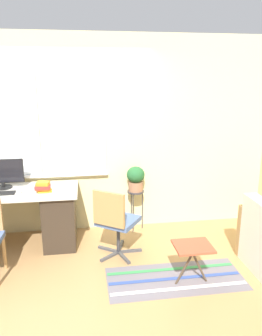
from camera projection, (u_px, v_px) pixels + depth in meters
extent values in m
plane|color=tan|center=(60.00, 256.00, 4.04)|extent=(14.00, 14.00, 0.00)
cube|color=beige|center=(58.00, 137.00, 4.43)|extent=(9.00, 0.06, 2.70)
cube|color=silver|center=(5.00, 124.00, 4.25)|extent=(0.86, 0.02, 1.47)
cube|color=white|center=(4.00, 124.00, 4.24)|extent=(0.79, 0.01, 1.40)
cube|color=silver|center=(73.00, 122.00, 4.37)|extent=(0.86, 0.02, 1.47)
cube|color=white|center=(73.00, 123.00, 4.36)|extent=(0.79, 0.01, 1.40)
cube|color=silver|center=(43.00, 175.00, 4.51)|extent=(1.78, 0.11, 0.04)
cube|color=beige|center=(3.00, 192.00, 4.08)|extent=(1.84, 0.71, 0.03)
cube|color=#33281E|center=(60.00, 217.00, 4.28)|extent=(0.40, 0.63, 0.73)
cylinder|color=black|center=(3.00, 187.00, 4.20)|extent=(0.22, 0.22, 0.02)
cylinder|color=black|center=(3.00, 184.00, 4.19)|extent=(0.05, 0.05, 0.07)
cube|color=black|center=(2.00, 171.00, 4.15)|extent=(0.54, 0.02, 0.31)
cube|color=black|center=(2.00, 171.00, 4.14)|extent=(0.51, 0.01, 0.28)
ellipsoid|color=silver|center=(21.00, 191.00, 4.04)|extent=(0.04, 0.06, 0.03)
cube|color=yellow|center=(45.00, 191.00, 4.06)|extent=(0.18, 0.12, 0.02)
cube|color=orange|center=(43.00, 189.00, 4.05)|extent=(0.18, 0.14, 0.03)
cube|color=red|center=(43.00, 187.00, 4.03)|extent=(0.19, 0.17, 0.04)
cube|color=orange|center=(43.00, 183.00, 4.01)|extent=(0.17, 0.14, 0.04)
cylinder|color=#B2844C|center=(4.00, 251.00, 3.72)|extent=(0.04, 0.04, 0.44)
cube|color=#47474C|center=(108.00, 249.00, 4.17)|extent=(0.26, 0.20, 0.03)
cube|color=#47474C|center=(110.00, 256.00, 4.00)|extent=(0.26, 0.21, 0.03)
cube|color=#47474C|center=(124.00, 257.00, 3.98)|extent=(0.13, 0.29, 0.03)
cube|color=#47474C|center=(130.00, 251.00, 4.13)|extent=(0.30, 0.04, 0.03)
cube|color=#47474C|center=(121.00, 246.00, 4.24)|extent=(0.12, 0.29, 0.03)
cylinder|color=#333338|center=(118.00, 237.00, 4.05)|extent=(0.04, 0.04, 0.38)
cube|color=#4C6699|center=(118.00, 221.00, 3.99)|extent=(0.60, 0.59, 0.06)
cube|color=#B2844C|center=(109.00, 209.00, 3.74)|extent=(0.35, 0.26, 0.41)
cylinder|color=#333338|center=(136.00, 191.00, 4.63)|extent=(0.23, 0.23, 0.02)
cylinder|color=#333338|center=(142.00, 210.00, 4.72)|extent=(0.01, 0.01, 0.56)
cylinder|color=#333338|center=(131.00, 209.00, 4.78)|extent=(0.01, 0.01, 0.56)
cylinder|color=#333338|center=(133.00, 213.00, 4.61)|extent=(0.01, 0.01, 0.56)
cylinder|color=#9E6B4C|center=(136.00, 186.00, 4.61)|extent=(0.20, 0.20, 0.13)
ellipsoid|color=#235B2D|center=(136.00, 175.00, 4.56)|extent=(0.25, 0.25, 0.23)
cube|color=slate|center=(175.00, 279.00, 3.58)|extent=(1.49, 0.63, 0.01)
cube|color=white|center=(180.00, 288.00, 3.40)|extent=(1.46, 0.05, 0.00)
cube|color=#334C99|center=(175.00, 278.00, 3.58)|extent=(1.46, 0.05, 0.00)
cube|color=#388E4C|center=(171.00, 269.00, 3.75)|extent=(1.46, 0.05, 0.00)
cube|color=#B24C33|center=(193.00, 246.00, 3.40)|extent=(0.39, 0.33, 0.02)
cylinder|color=#4C3D2D|center=(186.00, 266.00, 3.45)|extent=(0.22, 0.02, 0.43)
cylinder|color=#4C3D2D|center=(198.00, 265.00, 3.47)|extent=(0.22, 0.02, 0.43)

